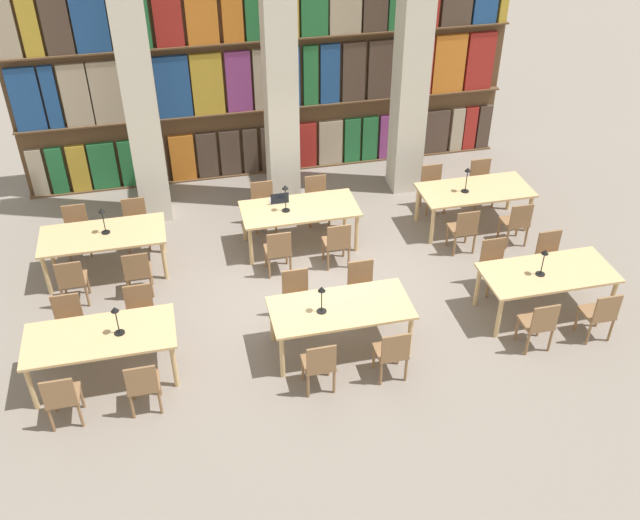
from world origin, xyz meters
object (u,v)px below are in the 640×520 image
Objects in this scene: laptop at (279,200)px; chair_20 at (464,229)px; chair_13 at (77,229)px; chair_22 at (516,222)px; chair_11 at (550,256)px; chair_14 at (138,271)px; desk_lamp_3 at (103,217)px; chair_18 at (337,242)px; desk_lamp_1 at (322,295)px; pillar_left at (134,60)px; reading_table_0 at (100,340)px; chair_1 at (69,322)px; desk_lamp_4 at (285,194)px; chair_5 at (297,296)px; chair_16 at (278,250)px; reading_table_1 at (341,311)px; reading_table_2 at (548,276)px; chair_17 at (263,204)px; chair_19 at (317,198)px; chair_10 at (600,313)px; chair_21 at (433,187)px; chair_23 at (481,181)px; chair_9 at (494,264)px; reading_table_4 at (299,212)px; chair_6 at (392,352)px; chair_2 at (143,384)px; pillar_center at (279,49)px; chair_0 at (62,397)px; chair_8 at (539,323)px; chair_4 at (319,364)px; desk_lamp_0 at (116,316)px; chair_12 at (72,280)px; reading_table_3 at (103,238)px; chair_7 at (362,287)px; reading_table_5 at (475,193)px; chair_3 at (140,312)px; desk_lamp_2 at (544,258)px; chair_15 at (136,222)px.

laptop reaches higher than chair_20.
chair_13 is 1.00× the size of chair_22.
chair_11 is 1.00× the size of chair_14.
desk_lamp_3 is 3.83m from chair_18.
chair_18 is at bearing 70.06° from desk_lamp_1.
reading_table_0 is (-0.86, -4.26, -2.31)m from pillar_left.
chair_1 is 4.04m from desk_lamp_4.
desk_lamp_3 is (-2.77, 1.97, 0.61)m from chair_5.
chair_13 is at bearing 156.37° from chair_16.
reading_table_1 is 2.31× the size of chair_22.
chair_17 is at bearing 137.95° from reading_table_2.
chair_19 is (-3.29, 2.68, 0.00)m from chair_11.
chair_21 is (-1.06, 4.11, 0.00)m from chair_10.
chair_23 is at bearing 23.95° from chair_18.
pillar_left reaches higher than chair_9.
chair_13 is at bearing 135.19° from desk_lamp_1.
chair_13 reaches higher than reading_table_4.
chair_6 is 1.00× the size of chair_16.
chair_19 is 1.25m from desk_lamp_4.
chair_2 is 4.24m from desk_lamp_4.
pillar_center is 6.88× the size of chair_10.
reading_table_2 is 4.27m from chair_16.
desk_lamp_4 is at bearing 139.84° from chair_10.
chair_0 and chair_8 have the same top height.
chair_1 is 5.01m from chair_19.
reading_table_1 is 2.31× the size of chair_21.
chair_1 is at bearing 166.69° from chair_8.
chair_17 and chair_19 have the same top height.
chair_2 is 1.00× the size of chair_6.
reading_table_1 is 2.31× the size of chair_16.
chair_4 is at bearing -2.59° from chair_0.
desk_lamp_0 is 0.52× the size of chair_4.
desk_lamp_4 reaches higher than chair_16.
chair_21 is at bearing 32.65° from chair_18.
chair_22 is (3.68, -2.47, -2.53)m from pillar_center.
chair_0 is 1.01m from chair_2.
chair_9 is (6.58, 1.46, 0.00)m from chair_0.
pillar_left reaches higher than chair_12.
chair_22 is (7.00, -0.76, -0.22)m from reading_table_3.
chair_14 is (-2.52, 1.99, -0.59)m from desk_lamp_1.
desk_lamp_3 is at bearing 16.60° from chair_17.
chair_16 is (3.27, 0.08, 0.00)m from chair_12.
chair_7 is at bearing -81.60° from pillar_center.
desk_lamp_1 is 4.45m from reading_table_5.
chair_3 is 6.12m from reading_table_2.
desk_lamp_2 is 0.51× the size of chair_21.
desk_lamp_4 is at bearing 17.24° from chair_14.
reading_table_3 is (-0.86, -1.71, -2.31)m from pillar_left.
chair_21 is (5.50, 1.51, 0.00)m from chair_14.
chair_15 is at bearing 147.96° from chair_10.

